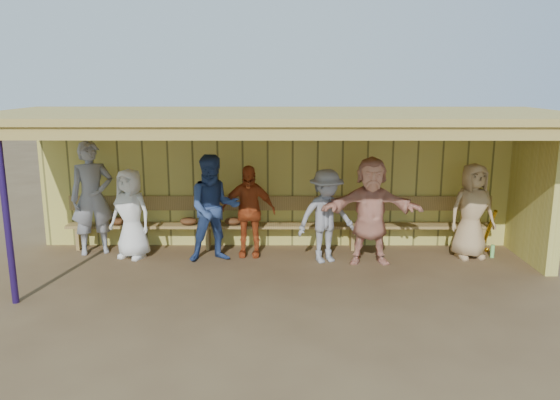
# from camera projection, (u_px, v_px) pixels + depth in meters

# --- Properties ---
(ground) EXTENTS (90.00, 90.00, 0.00)m
(ground) POSITION_uv_depth(u_px,v_px,m) (280.00, 268.00, 8.79)
(ground) COLOR brown
(ground) RESTS_ON ground
(player_a) EXTENTS (0.84, 0.71, 1.97)m
(player_a) POSITION_uv_depth(u_px,v_px,m) (92.00, 198.00, 9.38)
(player_a) COLOR gray
(player_a) RESTS_ON ground
(player_b) EXTENTS (0.87, 0.72, 1.53)m
(player_b) POSITION_uv_depth(u_px,v_px,m) (131.00, 214.00, 9.19)
(player_b) COLOR white
(player_b) RESTS_ON ground
(player_c) EXTENTS (1.01, 0.87, 1.79)m
(player_c) POSITION_uv_depth(u_px,v_px,m) (214.00, 208.00, 9.00)
(player_c) COLOR navy
(player_c) RESTS_ON ground
(player_d) EXTENTS (0.94, 0.43, 1.57)m
(player_d) POSITION_uv_depth(u_px,v_px,m) (248.00, 211.00, 9.28)
(player_d) COLOR #B3461C
(player_d) RESTS_ON ground
(player_e) EXTENTS (1.15, 0.91, 1.56)m
(player_e) POSITION_uv_depth(u_px,v_px,m) (326.00, 216.00, 8.97)
(player_e) COLOR gray
(player_e) RESTS_ON ground
(player_f) EXTENTS (1.65, 0.56, 1.77)m
(player_f) POSITION_uv_depth(u_px,v_px,m) (371.00, 211.00, 8.89)
(player_f) COLOR #E29A7F
(player_f) RESTS_ON ground
(player_h) EXTENTS (0.87, 0.64, 1.62)m
(player_h) POSITION_uv_depth(u_px,v_px,m) (472.00, 211.00, 9.17)
(player_h) COLOR tan
(player_h) RESTS_ON ground
(dugout_structure) EXTENTS (8.80, 3.20, 2.50)m
(dugout_structure) POSITION_uv_depth(u_px,v_px,m) (303.00, 158.00, 9.10)
(dugout_structure) COLOR #CFC458
(dugout_structure) RESTS_ON ground
(bench) EXTENTS (7.60, 0.34, 0.93)m
(bench) POSITION_uv_depth(u_px,v_px,m) (280.00, 219.00, 9.77)
(bench) COLOR #A48446
(bench) RESTS_ON ground
(dugout_equipment) EXTENTS (6.75, 0.62, 0.80)m
(dugout_equipment) POSITION_uv_depth(u_px,v_px,m) (237.00, 223.00, 9.65)
(dugout_equipment) COLOR gold
(dugout_equipment) RESTS_ON ground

